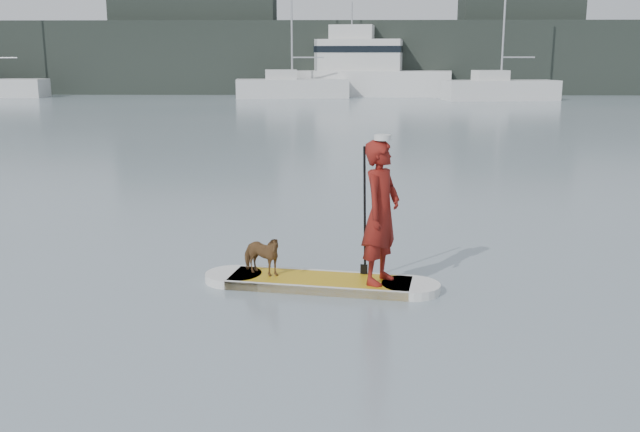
{
  "coord_description": "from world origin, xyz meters",
  "views": [
    {
      "loc": [
        2.4,
        -9.6,
        3.11
      ],
      "look_at": [
        2.18,
        -0.2,
        1.0
      ],
      "focal_mm": 40.0,
      "sensor_mm": 36.0,
      "label": 1
    }
  ],
  "objects_px": {
    "motor_yacht_a": "(367,70)",
    "sailboat_e": "(500,88)",
    "paddler": "(381,213)",
    "paddleboard": "(320,282)",
    "sailboat_d": "(291,86)",
    "dog": "(261,255)"
  },
  "relations": [
    {
      "from": "motor_yacht_a",
      "to": "sailboat_e",
      "type": "bearing_deg",
      "value": -22.49
    },
    {
      "from": "paddler",
      "to": "paddleboard",
      "type": "bearing_deg",
      "value": 108.17
    },
    {
      "from": "sailboat_e",
      "to": "motor_yacht_a",
      "type": "bearing_deg",
      "value": 140.53
    },
    {
      "from": "paddleboard",
      "to": "motor_yacht_a",
      "type": "xyz_separation_m",
      "value": [
        2.63,
        49.09,
        2.01
      ]
    },
    {
      "from": "paddleboard",
      "to": "sailboat_e",
      "type": "relative_size",
      "value": 0.28
    },
    {
      "from": "motor_yacht_a",
      "to": "sailboat_d",
      "type": "bearing_deg",
      "value": -144.28
    },
    {
      "from": "sailboat_e",
      "to": "paddleboard",
      "type": "bearing_deg",
      "value": -113.93
    },
    {
      "from": "paddler",
      "to": "sailboat_e",
      "type": "bearing_deg",
      "value": 13.67
    },
    {
      "from": "paddler",
      "to": "sailboat_d",
      "type": "relative_size",
      "value": 0.15
    },
    {
      "from": "paddler",
      "to": "sailboat_d",
      "type": "height_order",
      "value": "sailboat_d"
    },
    {
      "from": "paddler",
      "to": "sailboat_e",
      "type": "distance_m",
      "value": 45.0
    },
    {
      "from": "paddleboard",
      "to": "dog",
      "type": "relative_size",
      "value": 4.78
    },
    {
      "from": "sailboat_d",
      "to": "sailboat_e",
      "type": "bearing_deg",
      "value": -15.27
    },
    {
      "from": "paddleboard",
      "to": "paddler",
      "type": "distance_m",
      "value": 1.32
    },
    {
      "from": "paddleboard",
      "to": "sailboat_d",
      "type": "height_order",
      "value": "sailboat_d"
    },
    {
      "from": "paddleboard",
      "to": "dog",
      "type": "height_order",
      "value": "dog"
    },
    {
      "from": "sailboat_d",
      "to": "motor_yacht_a",
      "type": "height_order",
      "value": "sailboat_d"
    },
    {
      "from": "paddler",
      "to": "sailboat_d",
      "type": "xyz_separation_m",
      "value": [
        -4.13,
        46.19,
        -0.19
      ]
    },
    {
      "from": "paddleboard",
      "to": "dog",
      "type": "xyz_separation_m",
      "value": [
        -0.83,
        0.14,
        0.35
      ]
    },
    {
      "from": "paddleboard",
      "to": "motor_yacht_a",
      "type": "distance_m",
      "value": 49.2
    },
    {
      "from": "dog",
      "to": "motor_yacht_a",
      "type": "height_order",
      "value": "motor_yacht_a"
    },
    {
      "from": "dog",
      "to": "paddler",
      "type": "bearing_deg",
      "value": -69.23
    }
  ]
}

